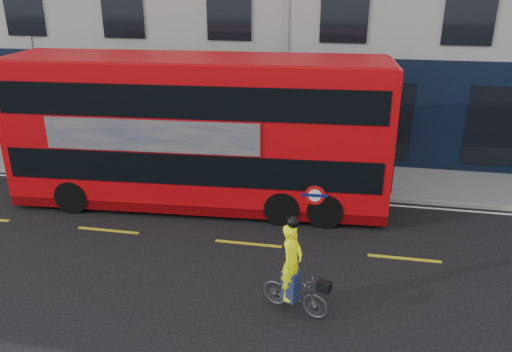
# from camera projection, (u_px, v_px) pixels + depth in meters

# --- Properties ---
(ground) EXTENTS (120.00, 120.00, 0.00)m
(ground) POSITION_uv_depth(u_px,v_px,m) (236.00, 274.00, 11.85)
(ground) COLOR black
(ground) RESTS_ON ground
(pavement) EXTENTS (60.00, 3.00, 0.12)m
(pavement) POSITION_uv_depth(u_px,v_px,m) (277.00, 174.00, 17.76)
(pavement) COLOR gray
(pavement) RESTS_ON ground
(kerb) EXTENTS (60.00, 0.12, 0.13)m
(kerb) POSITION_uv_depth(u_px,v_px,m) (270.00, 190.00, 16.39)
(kerb) COLOR gray
(kerb) RESTS_ON ground
(road_edge_line) EXTENTS (58.00, 0.10, 0.01)m
(road_edge_line) POSITION_uv_depth(u_px,v_px,m) (268.00, 196.00, 16.14)
(road_edge_line) COLOR silver
(road_edge_line) RESTS_ON ground
(lane_dashes) EXTENTS (58.00, 0.12, 0.01)m
(lane_dashes) POSITION_uv_depth(u_px,v_px,m) (248.00, 244.00, 13.22)
(lane_dashes) COLOR gold
(lane_dashes) RESTS_ON ground
(bus) EXTENTS (11.32, 3.21, 4.51)m
(bus) POSITION_uv_depth(u_px,v_px,m) (199.00, 132.00, 14.81)
(bus) COLOR red
(bus) RESTS_ON ground
(cyclist) EXTENTS (1.57, 0.92, 2.20)m
(cyclist) POSITION_uv_depth(u_px,v_px,m) (294.00, 280.00, 10.28)
(cyclist) COLOR #424546
(cyclist) RESTS_ON ground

